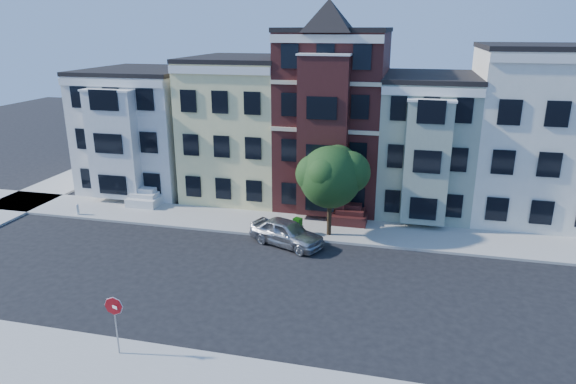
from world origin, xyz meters
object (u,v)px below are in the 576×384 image
(street_tree, at_px, (330,181))
(parked_car, at_px, (287,233))
(newspaper_box, at_px, (298,226))
(stop_sign, at_px, (116,322))
(fire_hydrant, at_px, (78,210))

(street_tree, relative_size, parked_car, 1.48)
(newspaper_box, distance_m, stop_sign, 14.17)
(parked_car, bearing_deg, street_tree, -28.20)
(street_tree, distance_m, fire_hydrant, 17.48)
(parked_car, height_order, fire_hydrant, parked_car)
(parked_car, height_order, stop_sign, stop_sign)
(newspaper_box, height_order, stop_sign, stop_sign)
(street_tree, distance_m, newspaper_box, 3.49)
(street_tree, height_order, fire_hydrant, street_tree)
(fire_hydrant, bearing_deg, stop_sign, -50.17)
(fire_hydrant, height_order, stop_sign, stop_sign)
(newspaper_box, xyz_separation_m, fire_hydrant, (-15.29, -0.17, -0.22))
(fire_hydrant, bearing_deg, parked_car, -4.97)
(stop_sign, bearing_deg, newspaper_box, 93.01)
(newspaper_box, height_order, fire_hydrant, newspaper_box)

